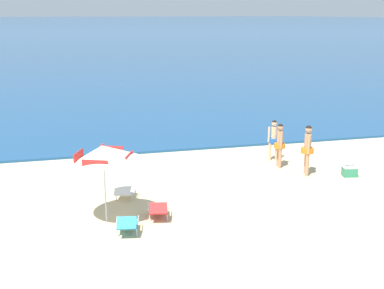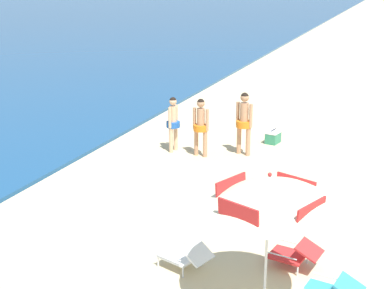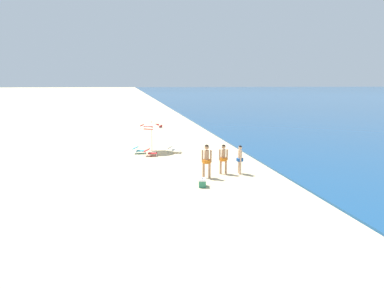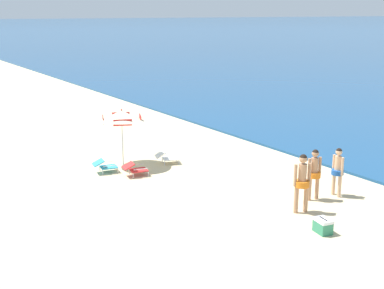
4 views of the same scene
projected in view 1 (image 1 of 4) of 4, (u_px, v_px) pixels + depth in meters
The scene contains 10 objects.
ground_plane at pixel (269, 264), 11.42m from camera, with size 800.00×800.00×0.00m, color #CCB78C.
ocean_water at pixel (66, 20), 395.17m from camera, with size 800.00×800.00×0.10m, color navy.
beach_umbrella_striped_main at pixel (103, 153), 13.26m from camera, with size 2.74×2.73×2.27m.
lounge_chair_under_umbrella at pixel (125, 191), 15.31m from camera, with size 0.79×1.01×0.52m.
lounge_chair_beside_umbrella at pixel (127, 224), 12.91m from camera, with size 0.68×0.96×0.51m.
lounge_chair_facing_sea at pixel (158, 210), 13.84m from camera, with size 0.68×0.96×0.51m.
person_standing_near_shore at pixel (280, 142), 18.34m from camera, with size 0.40×0.48×1.65m.
person_standing_beside at pixel (274, 137), 19.22m from camera, with size 0.47×0.39×1.59m.
person_wading_in at pixel (308, 147), 17.44m from camera, with size 0.44×0.51×1.79m.
cooler_box at pixel (350, 171), 17.48m from camera, with size 0.55×0.44×0.43m.
Camera 1 is at (-4.29, -9.57, 5.56)m, focal length 46.67 mm.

